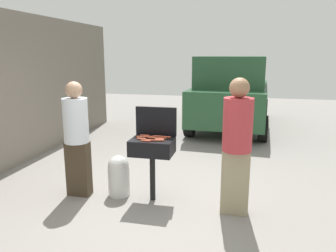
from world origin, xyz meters
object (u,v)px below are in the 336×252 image
hot_dog_5 (141,139)px  hot_dog_8 (152,138)px  hot_dog_0 (157,136)px  person_right (237,142)px  hot_dog_6 (149,137)px  parked_minivan (232,92)px  hot_dog_1 (159,139)px  hot_dog_12 (166,137)px  person_left (77,135)px  hot_dog_4 (162,138)px  hot_dog_2 (151,137)px  propane_tank (119,175)px  hot_dog_7 (141,137)px  hot_dog_3 (150,140)px  hot_dog_10 (146,141)px  bbq_grill (152,149)px  hot_dog_9 (159,140)px  hot_dog_11 (145,135)px

hot_dog_5 → hot_dog_8: bearing=33.0°
hot_dog_0 → person_right: 1.15m
hot_dog_6 → parked_minivan: bearing=79.2°
hot_dog_1 → hot_dog_8: bearing=158.3°
hot_dog_12 → person_left: bearing=-172.5°
hot_dog_0 → hot_dog_4: same height
hot_dog_2 → propane_tank: (-0.51, 0.00, -0.61)m
hot_dog_7 → person_left: person_left is taller
hot_dog_2 → hot_dog_6: (-0.05, 0.03, 0.00)m
hot_dog_5 → hot_dog_12: (0.31, 0.18, 0.00)m
person_left → hot_dog_8: bearing=15.6°
hot_dog_12 → person_left: size_ratio=0.08×
hot_dog_0 → hot_dog_2: 0.11m
hot_dog_8 → hot_dog_3: bearing=-87.7°
hot_dog_6 → propane_tank: (-0.46, -0.03, -0.61)m
hot_dog_5 → hot_dog_10: (0.09, -0.09, 0.00)m
bbq_grill → hot_dog_0: hot_dog_0 is taller
hot_dog_7 → hot_dog_8: same height
hot_dog_0 → hot_dog_1: (0.06, -0.15, 0.00)m
person_right → parked_minivan: size_ratio=0.40×
hot_dog_0 → hot_dog_10: size_ratio=1.00×
hot_dog_7 → hot_dog_12: 0.36m
hot_dog_7 → hot_dog_10: same height
hot_dog_9 → hot_dog_7: bearing=157.2°
hot_dog_11 → parked_minivan: 5.25m
bbq_grill → hot_dog_12: size_ratio=7.03×
hot_dog_6 → parked_minivan: parked_minivan is taller
hot_dog_3 → hot_dog_9: bearing=11.3°
hot_dog_4 → bbq_grill: bearing=-168.7°
hot_dog_3 → hot_dog_11: bearing=122.2°
hot_dog_8 → hot_dog_9: (0.13, -0.11, 0.00)m
hot_dog_5 → hot_dog_3: bearing=-18.2°
hot_dog_4 → hot_dog_8: size_ratio=1.00×
hot_dog_8 → propane_tank: bearing=176.5°
hot_dog_9 → person_right: 1.04m
hot_dog_0 → parked_minivan: (0.87, 5.15, 0.10)m
hot_dog_6 → hot_dog_1: bearing=-29.0°
hot_dog_6 → person_right: size_ratio=0.07×
hot_dog_2 → parked_minivan: bearing=79.7°
hot_dog_7 → hot_dog_9: bearing=-22.8°
hot_dog_10 → hot_dog_4: bearing=46.3°
hot_dog_10 → hot_dog_8: bearing=74.8°
hot_dog_2 → person_right: size_ratio=0.07×
parked_minivan → hot_dog_10: bearing=83.4°
hot_dog_1 → person_left: 1.24m
hot_dog_4 → person_right: 1.05m
hot_dog_4 → hot_dog_11: size_ratio=1.00×
hot_dog_3 → hot_dog_7: bearing=139.9°
hot_dog_3 → hot_dog_8: bearing=92.3°
hot_dog_0 → hot_dog_2: (-0.08, -0.08, 0.00)m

